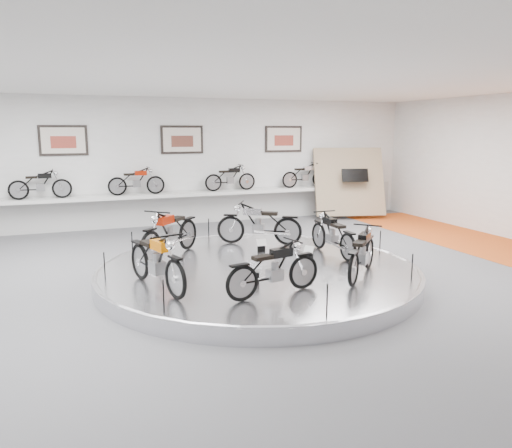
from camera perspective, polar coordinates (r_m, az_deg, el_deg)
name	(u,v)px	position (r m, az deg, el deg)	size (l,w,h in m)	color
floor	(264,285)	(9.87, 0.88, -6.94)	(16.00, 16.00, 0.00)	#555558
ceiling	(264,74)	(9.47, 0.95, 16.81)	(16.00, 16.00, 0.00)	white
wall_back	(182,162)	(16.15, -8.41, 7.03)	(16.00, 16.00, 0.00)	white
dado_band	(184,207)	(16.29, -8.26, 1.93)	(15.68, 0.04, 1.10)	#BCBCBA
display_platform	(258,273)	(10.10, 0.24, -5.65)	(6.40, 6.40, 0.30)	silver
platform_rim	(258,268)	(10.06, 0.24, -5.00)	(6.40, 6.40, 0.10)	#B2B2BA
shelf	(185,194)	(15.95, -8.08, 3.39)	(11.00, 0.55, 0.10)	silver
poster_left	(63,140)	(15.70, -21.16, 8.90)	(1.35, 0.06, 0.88)	beige
poster_center	(182,140)	(16.09, -8.44, 9.51)	(1.35, 0.06, 0.88)	beige
poster_right	(284,139)	(17.19, 3.18, 9.67)	(1.35, 0.06, 0.88)	beige
display_panel	(349,182)	(17.49, 10.61, 4.76)	(2.40, 0.12, 2.40)	#93765C
shelf_bike_a	(40,186)	(15.54, -23.43, 3.97)	(1.22, 0.42, 0.73)	black
shelf_bike_b	(137,183)	(15.65, -13.49, 4.59)	(1.22, 0.42, 0.73)	#951905
shelf_bike_c	(230,180)	(16.30, -2.95, 5.10)	(1.22, 0.42, 0.73)	black
shelf_bike_d	(305,177)	(17.32, 5.61, 5.39)	(1.22, 0.42, 0.73)	silver
bike_a	(333,234)	(10.98, 8.76, -1.15)	(1.58, 0.56, 0.93)	black
bike_b	(259,223)	(11.85, 0.35, 0.07)	(1.73, 0.61, 1.02)	silver
bike_c	(170,232)	(10.85, -9.81, -0.95)	(1.81, 0.64, 1.06)	#951905
bike_d	(156,260)	(8.68, -11.32, -4.06)	(1.73, 0.61, 1.02)	#C55E00
bike_e	(274,269)	(8.22, 2.06, -5.11)	(1.53, 0.54, 0.90)	black
bike_f	(362,253)	(9.41, 12.03, -3.21)	(1.59, 0.56, 0.93)	black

